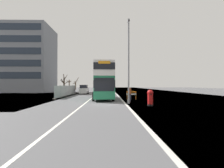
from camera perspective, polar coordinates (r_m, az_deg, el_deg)
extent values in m
cube|color=#4C4C4F|center=(19.83, -2.80, -6.43)|extent=(140.00, 280.00, 0.10)
cube|color=gray|center=(23.10, 29.97, -5.46)|extent=(20.00, 280.00, 0.05)
cube|color=#B2AFA8|center=(19.90, 4.32, -6.28)|extent=(0.24, 196.00, 0.01)
cube|color=silver|center=(19.99, -8.71, -6.25)|extent=(0.16, 168.00, 0.01)
cube|color=#1E6B47|center=(27.32, -3.01, -0.94)|extent=(3.41, 10.82, 2.83)
cube|color=white|center=(27.35, -3.01, 2.45)|extent=(3.41, 10.82, 0.40)
cube|color=white|center=(27.42, -3.01, 4.44)|extent=(3.38, 10.71, 1.50)
cube|color=black|center=(27.32, -3.01, -0.04)|extent=(3.45, 10.93, 0.91)
cube|color=black|center=(27.42, -3.01, 4.44)|extent=(3.43, 10.88, 0.83)
cube|color=black|center=(21.98, -2.37, -0.16)|extent=(2.37, 0.25, 1.56)
cube|color=orange|center=(22.15, -2.36, 6.65)|extent=(1.42, 0.17, 0.32)
cube|color=#1E6B47|center=(27.36, -3.01, -3.53)|extent=(3.45, 10.93, 0.36)
cylinder|color=black|center=(24.04, -5.72, -4.04)|extent=(0.38, 1.02, 1.00)
cylinder|color=black|center=(24.18, 0.41, -4.02)|extent=(0.38, 1.02, 1.00)
cylinder|color=black|center=(30.26, -5.71, -3.27)|extent=(0.38, 1.02, 1.00)
cylinder|color=black|center=(30.37, -0.84, -3.26)|extent=(0.38, 1.02, 1.00)
cylinder|color=gray|center=(20.93, 5.10, 6.54)|extent=(0.18, 0.18, 9.12)
cube|color=slate|center=(21.98, 5.09, 18.75)|extent=(0.20, 0.70, 0.20)
cylinder|color=gray|center=(20.86, 5.11, -5.30)|extent=(0.29, 0.29, 0.50)
cylinder|color=black|center=(18.88, 11.61, -6.31)|extent=(0.57, 0.57, 0.18)
cylinder|color=#B71414|center=(18.83, 11.60, -4.35)|extent=(0.52, 0.52, 1.11)
sphere|color=#B71414|center=(18.80, 11.60, -2.66)|extent=(0.59, 0.59, 0.59)
cube|color=black|center=(18.54, 11.79, -3.12)|extent=(0.22, 0.03, 0.07)
cube|color=orange|center=(26.31, 5.94, -2.42)|extent=(1.40, 0.18, 0.20)
cube|color=white|center=(26.32, 5.94, -3.11)|extent=(1.40, 0.18, 0.20)
cube|color=orange|center=(26.22, 4.59, -3.62)|extent=(0.07, 0.07, 1.10)
cube|color=black|center=(26.25, 4.59, -4.73)|extent=(0.17, 0.45, 0.08)
cube|color=orange|center=(26.46, 7.29, -3.59)|extent=(0.07, 0.07, 1.10)
cube|color=black|center=(26.50, 7.29, -4.69)|extent=(0.17, 0.45, 0.08)
cube|color=#A8AAAD|center=(29.97, -16.35, -2.33)|extent=(0.04, 3.26, 1.91)
cube|color=#A8AAAD|center=(33.26, -14.81, -2.13)|extent=(0.04, 3.26, 1.91)
cube|color=#A8AAAD|center=(36.57, -13.54, -1.96)|extent=(0.04, 3.26, 1.91)
cube|color=#A8AAAD|center=(39.89, -12.49, -1.83)|extent=(0.04, 3.26, 1.91)
cube|color=#A8AAAD|center=(43.23, -11.60, -1.71)|extent=(0.04, 3.26, 1.91)
cylinder|color=#939699|center=(28.33, -17.25, -2.44)|extent=(0.06, 0.06, 2.01)
cube|color=gray|center=(28.38, -17.26, -4.35)|extent=(0.44, 0.20, 0.12)
cylinder|color=#939699|center=(31.61, -15.54, -2.22)|extent=(0.06, 0.06, 2.01)
cube|color=gray|center=(31.66, -15.54, -3.93)|extent=(0.44, 0.20, 0.12)
cylinder|color=#939699|center=(34.91, -14.15, -2.04)|extent=(0.06, 0.06, 2.01)
cube|color=gray|center=(34.95, -14.15, -3.59)|extent=(0.44, 0.20, 0.12)
cylinder|color=#939699|center=(38.23, -12.99, -1.89)|extent=(0.06, 0.06, 2.01)
cube|color=gray|center=(38.27, -13.00, -3.31)|extent=(0.44, 0.20, 0.12)
cylinder|color=#939699|center=(41.56, -12.03, -1.77)|extent=(0.06, 0.06, 2.01)
cube|color=gray|center=(41.60, -12.03, -3.07)|extent=(0.44, 0.20, 0.12)
cylinder|color=#939699|center=(44.90, -11.21, -1.66)|extent=(0.06, 0.06, 2.01)
cube|color=gray|center=(44.94, -11.21, -2.86)|extent=(0.44, 0.20, 0.12)
cube|color=silver|center=(43.58, -8.59, -2.01)|extent=(1.76, 4.26, 1.18)
cube|color=black|center=(43.56, -8.59, -0.75)|extent=(1.62, 2.34, 0.74)
cylinder|color=black|center=(44.80, -7.26, -2.57)|extent=(0.20, 0.60, 0.60)
cylinder|color=black|center=(45.02, -9.49, -2.55)|extent=(0.20, 0.60, 0.60)
cylinder|color=black|center=(42.18, -7.64, -2.71)|extent=(0.20, 0.60, 0.60)
cylinder|color=black|center=(42.41, -10.01, -2.69)|extent=(0.20, 0.60, 0.60)
cube|color=silver|center=(51.07, -1.37, -1.74)|extent=(1.74, 3.83, 1.23)
cube|color=black|center=(51.06, -1.37, -0.66)|extent=(1.60, 2.11, 0.69)
cylinder|color=black|center=(52.28, -0.41, -2.25)|extent=(0.20, 0.60, 0.60)
cylinder|color=black|center=(52.29, -2.32, -2.25)|extent=(0.20, 0.60, 0.60)
cylinder|color=black|center=(49.90, -0.38, -2.34)|extent=(0.20, 0.60, 0.60)
cylinder|color=black|center=(49.91, -2.38, -2.34)|extent=(0.20, 0.60, 0.60)
cube|color=gray|center=(57.53, -2.07, -1.56)|extent=(1.76, 4.22, 1.26)
cube|color=black|center=(57.51, -2.07, -0.52)|extent=(1.61, 2.32, 0.83)
cylinder|color=black|center=(58.84, -1.20, -2.03)|extent=(0.20, 0.60, 0.60)
cylinder|color=black|center=(58.87, -2.91, -2.03)|extent=(0.20, 0.60, 0.60)
cylinder|color=black|center=(56.22, -1.20, -2.11)|extent=(0.20, 0.60, 0.60)
cylinder|color=black|center=(56.25, -2.99, -2.11)|extent=(0.20, 0.60, 0.60)
cylinder|color=#4C3D2D|center=(54.13, -14.45, -0.41)|extent=(0.40, 0.40, 3.93)
cylinder|color=#4C3D2D|center=(53.92, -13.69, 0.48)|extent=(1.59, 0.26, 1.07)
cylinder|color=#4C3D2D|center=(54.66, -14.00, 1.98)|extent=(0.80, 1.30, 1.52)
cylinder|color=#4C3D2D|center=(54.89, -14.51, 1.98)|extent=(0.68, 1.58, 1.91)
cylinder|color=#4C3D2D|center=(54.39, -14.83, 0.85)|extent=(0.96, 0.48, 1.28)
cylinder|color=#4C3D2D|center=(53.97, -14.95, 0.61)|extent=(1.01, 0.73, 1.05)
cylinder|color=#4C3D2D|center=(53.69, -14.85, 0.78)|extent=(0.74, 1.23, 1.11)
cylinder|color=#4C3D2D|center=(53.71, -14.29, 1.42)|extent=(0.69, 1.00, 1.22)
cylinder|color=#4C3D2D|center=(76.54, -11.07, -0.55)|extent=(0.38, 0.38, 3.49)
cylinder|color=#4C3D2D|center=(76.56, -10.58, 1.33)|extent=(1.47, 0.41, 1.99)
cylinder|color=#4C3D2D|center=(77.15, -10.71, 0.70)|extent=(0.88, 1.46, 1.18)
cylinder|color=#4C3D2D|center=(77.27, -11.28, 0.28)|extent=(0.96, 1.47, 1.86)
cylinder|color=#4C3D2D|center=(76.54, -11.48, 0.12)|extent=(1.20, 0.37, 0.79)
cylinder|color=#4C3D2D|center=(75.95, -11.28, 0.14)|extent=(0.57, 1.44, 1.45)
cylinder|color=#4C3D2D|center=(75.66, -10.81, 0.98)|extent=(1.14, 1.80, 1.33)
cylinder|color=#4C3D2D|center=(82.33, -12.94, -0.23)|extent=(0.43, 0.43, 4.33)
cylinder|color=#4C3D2D|center=(82.18, -12.61, 0.70)|extent=(1.14, 0.35, 0.89)
cylinder|color=#4C3D2D|center=(82.79, -12.93, 0.72)|extent=(0.37, 1.06, 1.47)
cylinder|color=#4C3D2D|center=(82.67, -13.35, 0.77)|extent=(1.48, 0.61, 1.49)
cylinder|color=#4C3D2D|center=(81.62, -12.92, 0.27)|extent=(0.53, 1.52, 1.03)
cylinder|color=#2D3342|center=(23.39, 5.48, -4.23)|extent=(0.29, 0.29, 0.93)
cylinder|color=#99471E|center=(23.35, 5.48, -2.34)|extent=(0.34, 0.34, 0.61)
sphere|color=#937056|center=(23.34, 5.48, -1.32)|extent=(0.22, 0.22, 0.22)
cube|color=gray|center=(61.70, -27.58, 6.59)|extent=(21.22, 13.05, 18.89)
cube|color=#232D3D|center=(55.53, -30.61, 2.31)|extent=(19.95, 0.08, 1.76)
cube|color=#232D3D|center=(55.76, -30.60, 5.55)|extent=(19.95, 0.08, 1.76)
cube|color=#232D3D|center=(56.16, -30.59, 8.74)|extent=(19.95, 0.08, 1.76)
cube|color=#232D3D|center=(56.74, -30.58, 11.88)|extent=(19.95, 0.08, 1.76)
cube|color=#232D3D|center=(57.49, -30.57, 14.95)|extent=(19.95, 0.08, 1.76)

